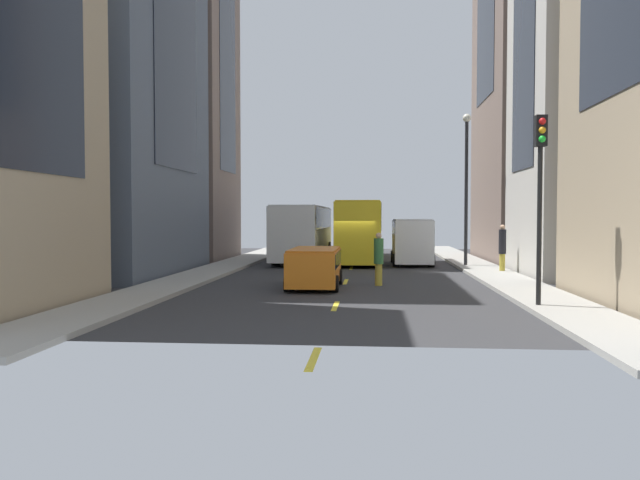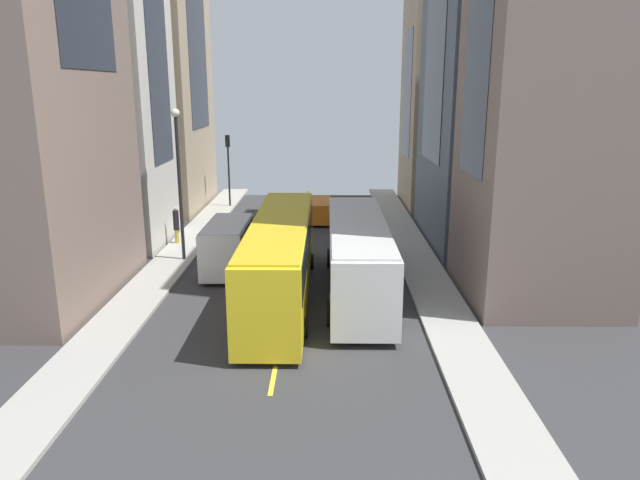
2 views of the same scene
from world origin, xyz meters
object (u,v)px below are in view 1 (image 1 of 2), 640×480
Objects in this scene: pedestrian_walking_far at (502,246)px; streetcar_yellow at (360,226)px; pedestrian_crossing_near at (379,258)px; city_bus_white at (304,228)px; car_orange_0 at (315,265)px; traffic_light_near_corner at (540,173)px; delivery_van_white at (412,238)px.

streetcar_yellow is at bearing 11.10° from pedestrian_walking_far.
city_bus_white is at bearing -179.59° from pedestrian_crossing_near.
streetcar_yellow is at bearing 11.56° from city_bus_white.
streetcar_yellow is 3.45× the size of car_orange_0.
car_orange_0 is 0.74× the size of traffic_light_near_corner.
streetcar_yellow is 21.30m from traffic_light_near_corner.
city_bus_white reaches higher than pedestrian_walking_far.
pedestrian_crossing_near is at bearing -71.85° from city_bus_white.
traffic_light_near_corner is (5.63, -20.46, 1.88)m from streetcar_yellow.
city_bus_white is at bearing 154.87° from delivery_van_white.
delivery_van_white is 17.10m from traffic_light_near_corner.
traffic_light_near_corner is at bearing -65.26° from city_bus_white.
city_bus_white is 21.84m from traffic_light_near_corner.
streetcar_yellow is at bearing 128.69° from delivery_van_white.
delivery_van_white reaches higher than pedestrian_walking_far.
streetcar_yellow is 15.58m from car_orange_0.
pedestrian_crossing_near is at bearing 22.63° from car_orange_0.
traffic_light_near_corner is at bearing -81.06° from delivery_van_white.
car_orange_0 is (-4.41, -11.73, -0.62)m from delivery_van_white.
city_bus_white is 14.49m from pedestrian_crossing_near.
pedestrian_crossing_near is at bearing 106.29° from pedestrian_walking_far.
city_bus_white is 0.89× the size of streetcar_yellow.
streetcar_yellow is 2.79× the size of delivery_van_white.
streetcar_yellow is at bearing 105.38° from traffic_light_near_corner.
pedestrian_walking_far is at bearing -38.30° from city_bus_white.
streetcar_yellow is at bearing 166.35° from pedestrian_crossing_near.
pedestrian_crossing_near is at bearing 127.42° from traffic_light_near_corner.
delivery_van_white is 2.41× the size of pedestrian_crossing_near.
pedestrian_walking_far is (3.94, -5.19, -0.19)m from delivery_van_white.
pedestrian_walking_far is at bearing -52.15° from streetcar_yellow.
traffic_light_near_corner reaches higher than city_bus_white.
city_bus_white is 2.47× the size of delivery_van_white.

